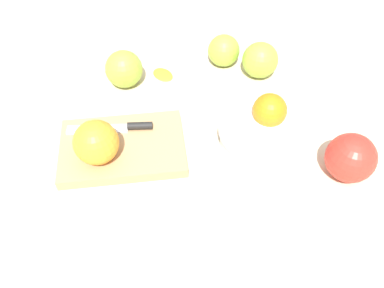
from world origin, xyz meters
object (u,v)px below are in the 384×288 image
(knife, at_px, (122,127))
(apple_front_left, at_px, (224,51))
(apple_front_right, at_px, (124,69))
(orange_on_board, at_px, (96,142))
(bowl, at_px, (265,132))
(apple_back_left, at_px, (351,158))
(cutting_board, at_px, (123,148))
(apple_front_left_2, at_px, (260,60))

(knife, height_order, apple_front_left, apple_front_left)
(apple_front_right, bearing_deg, orange_on_board, 66.93)
(apple_front_left, height_order, apple_front_right, apple_front_right)
(bowl, height_order, apple_front_right, bowl)
(bowl, distance_m, apple_back_left, 0.15)
(cutting_board, distance_m, apple_front_left_2, 0.34)
(cutting_board, distance_m, orange_on_board, 0.07)
(knife, height_order, apple_front_left_2, apple_front_left_2)
(bowl, height_order, orange_on_board, orange_on_board)
(apple_front_left_2, height_order, apple_back_left, apple_back_left)
(orange_on_board, height_order, apple_front_left, orange_on_board)
(orange_on_board, height_order, apple_back_left, orange_on_board)
(cutting_board, relative_size, apple_back_left, 2.62)
(apple_back_left, xyz_separation_m, apple_front_right, (0.31, -0.35, -0.00))
(bowl, xyz_separation_m, orange_on_board, (0.29, -0.05, 0.02))
(apple_front_left, xyz_separation_m, apple_front_left_2, (-0.06, 0.06, 0.00))
(knife, xyz_separation_m, apple_front_left_2, (-0.31, -0.09, 0.01))
(apple_front_right, bearing_deg, knife, 76.22)
(apple_front_left, bearing_deg, apple_front_right, 0.29)
(cutting_board, distance_m, apple_back_left, 0.39)
(cutting_board, relative_size, orange_on_board, 2.88)
(orange_on_board, distance_m, apple_front_left, 0.36)
(orange_on_board, distance_m, knife, 0.08)
(bowl, height_order, knife, bowl)
(apple_front_left, distance_m, apple_back_left, 0.36)
(cutting_board, bearing_deg, orange_on_board, 23.21)
(bowl, relative_size, apple_front_left_2, 2.22)
(apple_front_right, bearing_deg, apple_back_left, 131.44)
(bowl, relative_size, apple_back_left, 2.00)
(apple_front_right, bearing_deg, apple_front_left, -179.71)
(knife, bearing_deg, apple_front_left, -149.79)
(cutting_board, distance_m, apple_front_left, 0.32)
(orange_on_board, xyz_separation_m, apple_front_left_2, (-0.36, -0.14, -0.02))
(apple_front_left, bearing_deg, orange_on_board, 33.62)
(apple_front_left, xyz_separation_m, apple_back_left, (-0.09, 0.35, 0.01))
(apple_front_left_2, distance_m, apple_front_right, 0.28)
(knife, relative_size, apple_back_left, 1.85)
(knife, bearing_deg, apple_front_right, -103.78)
(cutting_board, bearing_deg, apple_front_right, -103.41)
(orange_on_board, relative_size, apple_back_left, 0.91)
(apple_front_left, bearing_deg, cutting_board, 35.09)
(cutting_board, height_order, apple_front_left_2, apple_front_left_2)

